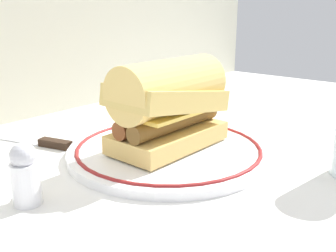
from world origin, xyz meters
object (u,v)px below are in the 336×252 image
(plate, at_px, (168,150))
(sausage_sandwich, at_px, (168,103))
(butter_knife, at_px, (41,142))
(salt_shaker, at_px, (25,175))

(plate, height_order, sausage_sandwich, sausage_sandwich)
(plate, bearing_deg, butter_knife, 117.57)
(sausage_sandwich, xyz_separation_m, salt_shaker, (-0.21, 0.02, -0.04))
(plate, height_order, butter_knife, plate)
(butter_knife, bearing_deg, sausage_sandwich, -62.43)
(sausage_sandwich, distance_m, salt_shaker, 0.22)
(plate, relative_size, salt_shaker, 4.12)
(salt_shaker, bearing_deg, plate, -6.26)
(plate, distance_m, salt_shaker, 0.22)
(salt_shaker, height_order, butter_knife, salt_shaker)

